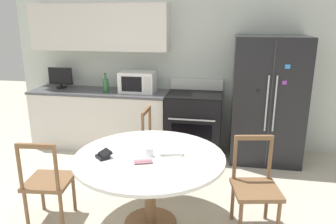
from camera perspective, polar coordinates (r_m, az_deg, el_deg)
back_wall at (r=5.09m, az=-1.87°, el=10.08°), size 5.20×0.44×2.60m
kitchen_counter at (r=5.25m, az=-11.53°, el=-1.11°), size 2.12×0.64×0.90m
refrigerator at (r=4.75m, az=16.93°, el=1.97°), size 0.96×0.73×1.75m
oven_range at (r=4.88m, az=4.54°, el=-1.95°), size 0.79×0.68×1.08m
microwave at (r=4.92m, az=-5.26°, el=5.24°), size 0.52×0.37×0.31m
countertop_tv at (r=5.46m, az=-18.21°, el=5.81°), size 0.38×0.16×0.33m
counter_bottle at (r=4.99m, az=-10.78°, el=4.64°), size 0.08×0.08×0.29m
dining_table at (r=3.14m, az=-3.21°, el=-9.48°), size 1.42×1.42×0.74m
dining_chair_right at (r=3.28m, az=14.93°, el=-12.62°), size 0.49×0.49×0.90m
dining_chair_left at (r=3.47m, az=-20.22°, el=-11.41°), size 0.46×0.46×0.90m
dining_chair_far at (r=4.13m, az=-1.57°, el=-5.81°), size 0.42×0.42×0.90m
candle_glass at (r=3.07m, az=-3.29°, el=-7.05°), size 0.08×0.08×0.08m
folded_napkin at (r=2.93m, az=-4.37°, el=-8.45°), size 0.17×0.11×0.05m
wallet at (r=3.09m, az=-11.12°, el=-7.36°), size 0.17×0.17×0.07m
mail_stack at (r=3.21m, az=0.67°, el=-6.46°), size 0.28×0.34×0.02m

